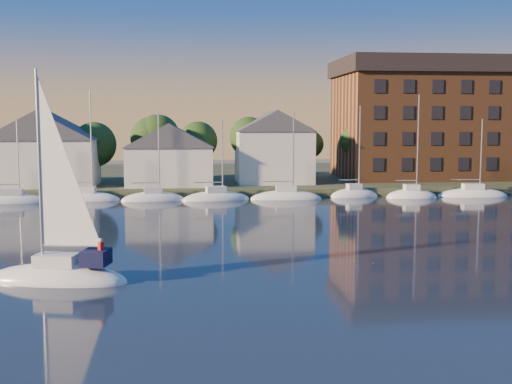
{
  "coord_description": "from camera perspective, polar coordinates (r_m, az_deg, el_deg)",
  "views": [
    {
      "loc": [
        -3.73,
        -27.21,
        9.27
      ],
      "look_at": [
        1.58,
        22.0,
        3.83
      ],
      "focal_mm": 45.0,
      "sensor_mm": 36.0,
      "label": 1
    }
  ],
  "objects": [
    {
      "name": "shoreline_land",
      "position": [
        102.7,
        -4.06,
        1.07
      ],
      "size": [
        160.0,
        50.0,
        2.0
      ],
      "primitive_type": "cube",
      "color": "#2F3A22",
      "rests_on": "ground"
    },
    {
      "name": "wooden_dock",
      "position": [
        79.84,
        -3.44,
        -0.41
      ],
      "size": [
        120.0,
        3.0,
        1.0
      ],
      "primitive_type": "cube",
      "color": "brown",
      "rests_on": "ground"
    },
    {
      "name": "clubhouse_centre",
      "position": [
        84.34,
        -7.71,
        3.4
      ],
      "size": [
        11.55,
        8.4,
        8.08
      ],
      "color": "silver",
      "rests_on": "shoreline_land"
    },
    {
      "name": "tree_line",
      "position": [
        90.42,
        -2.54,
        4.93
      ],
      "size": [
        93.4,
        5.4,
        8.9
      ],
      "color": "#342017",
      "rests_on": "shoreline_land"
    },
    {
      "name": "condo_block",
      "position": [
        99.59,
        16.2,
        6.32
      ],
      "size": [
        31.0,
        17.0,
        17.4
      ],
      "color": "brown",
      "rests_on": "shoreline_land"
    },
    {
      "name": "clubhouse_west",
      "position": [
        87.21,
        -18.29,
        3.76
      ],
      "size": [
        13.65,
        9.45,
        9.64
      ],
      "color": "silver",
      "rests_on": "shoreline_land"
    },
    {
      "name": "moored_fleet",
      "position": [
        76.76,
        -6.32,
        -0.63
      ],
      "size": [
        79.5,
        2.4,
        12.05
      ],
      "color": "white",
      "rests_on": "ground"
    },
    {
      "name": "clubhouse_east",
      "position": [
        87.07,
        1.59,
        4.11
      ],
      "size": [
        10.5,
        8.4,
        9.8
      ],
      "color": "silver",
      "rests_on": "shoreline_land"
    },
    {
      "name": "hero_sailboat",
      "position": [
        39.18,
        -17.08,
        -6.85
      ],
      "size": [
        8.85,
        4.47,
        13.33
      ],
      "rotation": [
        0.0,
        0.0,
        2.93
      ],
      "color": "white",
      "rests_on": "ground"
    },
    {
      "name": "ground",
      "position": [
        28.99,
        1.6,
        -12.38
      ],
      "size": [
        260.0,
        260.0,
        0.0
      ],
      "primitive_type": "plane",
      "color": "black",
      "rests_on": "ground"
    }
  ]
}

